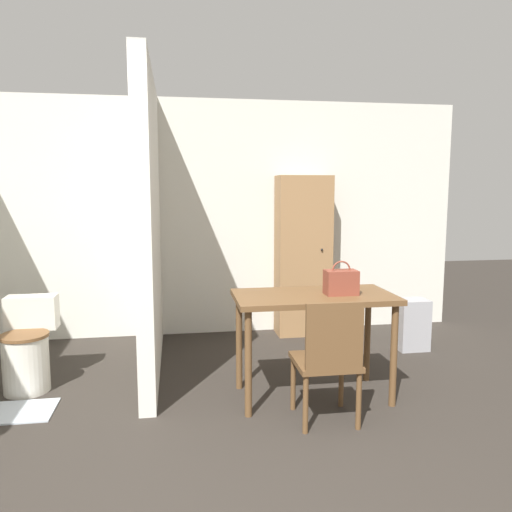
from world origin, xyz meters
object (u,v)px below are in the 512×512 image
toilet (28,349)px  wooden_cabinet (303,256)px  wooden_chair (328,357)px  space_heater (412,324)px  handbag (341,282)px  dining_table (314,308)px

toilet → wooden_cabinet: bearing=24.4°
wooden_chair → space_heater: wooden_chair is taller
toilet → handbag: 2.49m
wooden_chair → wooden_cabinet: 2.17m
dining_table → space_heater: dining_table is taller
space_heater → wooden_cabinet: bearing=142.3°
wooden_chair → toilet: 2.35m
dining_table → toilet: size_ratio=1.66×
handbag → space_heater: 1.59m
toilet → wooden_cabinet: wooden_cabinet is taller
dining_table → wooden_chair: size_ratio=1.37×
dining_table → handbag: handbag is taller
dining_table → space_heater: size_ratio=2.36×
dining_table → handbag: 0.28m
wooden_chair → space_heater: bearing=47.6°
toilet → wooden_cabinet: size_ratio=0.41×
handbag → wooden_cabinet: bearing=84.8°
toilet → space_heater: toilet is taller
toilet → handbag: (2.36, -0.56, 0.57)m
dining_table → space_heater: bearing=36.7°
handbag → wooden_cabinet: size_ratio=0.15×
handbag → wooden_chair: bearing=-118.0°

